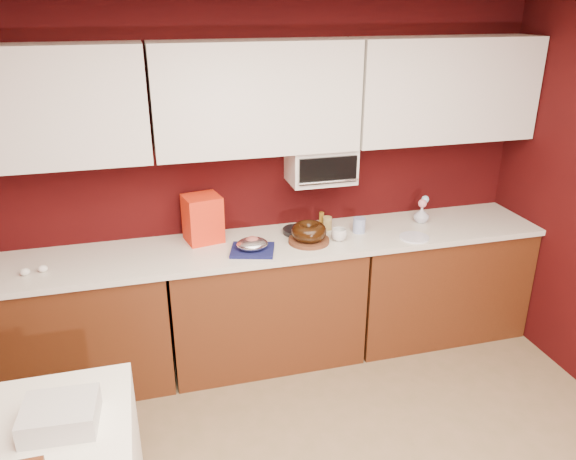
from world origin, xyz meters
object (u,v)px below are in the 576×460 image
Objects in this scene: newspaper_stack at (60,415)px; foil_ham_nest at (252,244)px; pandoro_box at (203,218)px; flower_vase at (422,214)px; toaster_oven at (321,164)px; coffee_mug at (339,234)px; blue_jar at (359,225)px; bundt_cake at (309,231)px.

foil_ham_nest is at bearing 48.18° from newspaper_stack.
pandoro_box reaches higher than flower_vase.
toaster_oven reaches higher than coffee_mug.
newspaper_stack is (-1.69, -1.24, -0.15)m from coffee_mug.
toaster_oven is 0.75m from foil_ham_nest.
flower_vase reaches higher than newspaper_stack.
coffee_mug is 0.97× the size of blue_jar.
newspaper_stack is (-1.88, -1.34, -0.15)m from blue_jar.
flower_vase is at bearing 6.35° from blue_jar.
pandoro_box is at bearing 61.61° from newspaper_stack.
foil_ham_nest is 1.33m from flower_vase.
coffee_mug is at bearing -167.06° from flower_vase.
newspaper_stack is at bearing -139.69° from bundt_cake.
coffee_mug is (0.89, -0.24, -0.11)m from pandoro_box.
flower_vase is 2.78m from newspaper_stack.
newspaper_stack is (-1.48, -1.26, -0.18)m from bundt_cake.
newspaper_stack is (-1.64, -1.49, -0.57)m from toaster_oven.
blue_jar is at bearing -173.65° from flower_vase.
bundt_cake is 0.41m from blue_jar.
coffee_mug reaches higher than foil_ham_nest.
blue_jar is at bearing 11.80° from bundt_cake.
pandoro_box is at bearing 136.06° from foil_ham_nest.
toaster_oven is at bearing 57.15° from bundt_cake.
foil_ham_nest is at bearing -152.91° from toaster_oven.
blue_jar is (0.19, 0.10, 0.00)m from coffee_mug.
blue_jar is 0.52m from flower_vase.
toaster_oven is 0.50m from coffee_mug.
coffee_mug is 2.10m from newspaper_stack.
toaster_oven is 0.89m from pandoro_box.
bundt_cake is at bearing -29.45° from pandoro_box.
toaster_oven is 4.28× the size of blue_jar.
flower_vase is (0.76, -0.09, -0.41)m from toaster_oven.
bundt_cake is 0.75× the size of pandoro_box.
bundt_cake reaches higher than coffee_mug.
flower_vase is (0.91, 0.14, -0.01)m from bundt_cake.
coffee_mug is at bearing 2.55° from foil_ham_nest.
pandoro_box is at bearing -179.28° from toaster_oven.
foil_ham_nest is at bearing -170.64° from blue_jar.
blue_jar is (0.80, 0.13, -0.00)m from foil_ham_nest.
bundt_cake is 1.15× the size of foil_ham_nest.
toaster_oven is at bearing 173.00° from flower_vase.
flower_vase is at bearing 8.74° from bundt_cake.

